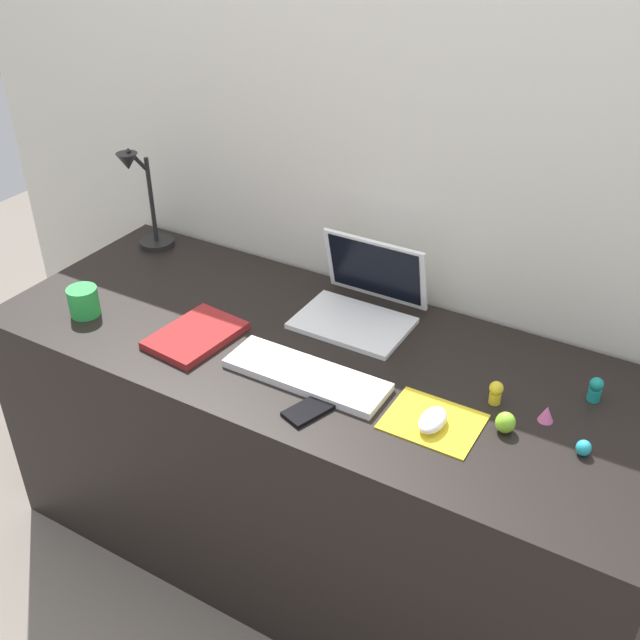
# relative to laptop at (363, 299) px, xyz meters

# --- Properties ---
(ground_plane) EXTENTS (6.00, 6.00, 0.00)m
(ground_plane) POSITION_rel_laptop_xyz_m (-0.03, -0.20, -0.79)
(ground_plane) COLOR slate
(back_wall) EXTENTS (2.96, 0.05, 1.58)m
(back_wall) POSITION_rel_laptop_xyz_m (-0.03, 0.19, -0.00)
(back_wall) COLOR silver
(back_wall) RESTS_ON ground_plane
(desk) EXTENTS (1.76, 0.69, 0.74)m
(desk) POSITION_rel_laptop_xyz_m (-0.03, -0.20, -0.42)
(desk) COLOR black
(desk) RESTS_ON ground_plane
(laptop) EXTENTS (0.30, 0.26, 0.21)m
(laptop) POSITION_rel_laptop_xyz_m (0.00, 0.00, 0.00)
(laptop) COLOR white
(laptop) RESTS_ON desk
(keyboard) EXTENTS (0.41, 0.13, 0.02)m
(keyboard) POSITION_rel_laptop_xyz_m (0.02, -0.32, -0.04)
(keyboard) COLOR white
(keyboard) RESTS_ON desk
(mousepad) EXTENTS (0.21, 0.17, 0.00)m
(mousepad) POSITION_rel_laptop_xyz_m (0.35, -0.32, -0.05)
(mousepad) COLOR yellow
(mousepad) RESTS_ON desk
(mouse) EXTENTS (0.06, 0.10, 0.03)m
(mouse) POSITION_rel_laptop_xyz_m (0.35, -0.34, -0.03)
(mouse) COLOR white
(mouse) RESTS_ON mousepad
(cell_phone) EXTENTS (0.10, 0.14, 0.01)m
(cell_phone) POSITION_rel_laptop_xyz_m (0.09, -0.42, -0.05)
(cell_phone) COLOR black
(cell_phone) RESTS_ON desk
(desk_lamp) EXTENTS (0.11, 0.16, 0.34)m
(desk_lamp) POSITION_rel_laptop_xyz_m (-0.77, 0.01, 0.11)
(desk_lamp) COLOR black
(desk_lamp) RESTS_ON desk
(notebook_pad) EXTENTS (0.19, 0.26, 0.02)m
(notebook_pad) POSITION_rel_laptop_xyz_m (-0.32, -0.32, -0.04)
(notebook_pad) COLOR maroon
(notebook_pad) RESTS_ON desk
(coffee_mug) EXTENTS (0.08, 0.08, 0.08)m
(coffee_mug) POSITION_rel_laptop_xyz_m (-0.66, -0.38, -0.01)
(coffee_mug) COLOR green
(coffee_mug) RESTS_ON desk
(toy_figurine_teal) EXTENTS (0.03, 0.03, 0.06)m
(toy_figurine_teal) POSITION_rel_laptop_xyz_m (0.64, -0.06, -0.02)
(toy_figurine_teal) COLOR teal
(toy_figurine_teal) RESTS_ON desk
(toy_figurine_cyan) EXTENTS (0.03, 0.03, 0.04)m
(toy_figurine_cyan) POSITION_rel_laptop_xyz_m (0.66, -0.26, -0.04)
(toy_figurine_cyan) COLOR #28B7CC
(toy_figurine_cyan) RESTS_ON desk
(toy_figurine_lime) EXTENTS (0.04, 0.04, 0.05)m
(toy_figurine_lime) POSITION_rel_laptop_xyz_m (0.49, -0.27, -0.03)
(toy_figurine_lime) COLOR #8CDB33
(toy_figurine_lime) RESTS_ON desk
(toy_figurine_yellow) EXTENTS (0.03, 0.03, 0.06)m
(toy_figurine_yellow) POSITION_rel_laptop_xyz_m (0.44, -0.18, -0.02)
(toy_figurine_yellow) COLOR yellow
(toy_figurine_yellow) RESTS_ON desk
(toy_figurine_pink) EXTENTS (0.04, 0.04, 0.04)m
(toy_figurine_pink) POSITION_rel_laptop_xyz_m (0.56, -0.19, -0.03)
(toy_figurine_pink) COLOR pink
(toy_figurine_pink) RESTS_ON desk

